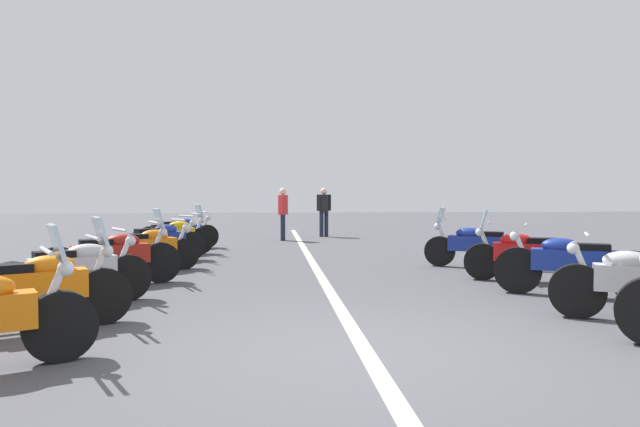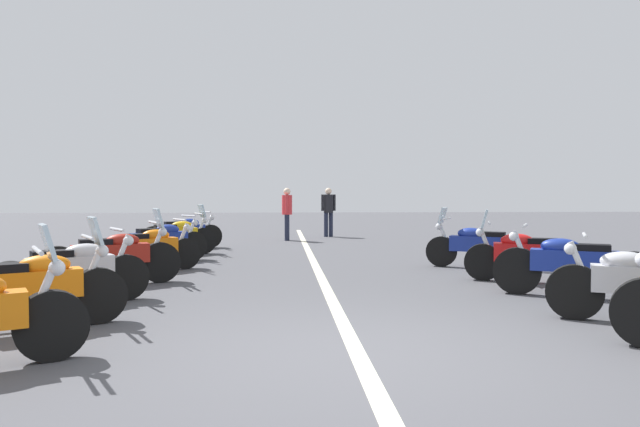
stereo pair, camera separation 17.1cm
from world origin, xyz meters
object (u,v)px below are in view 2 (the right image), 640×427
object	(u,v)px
motorcycle_left_row_5	(160,241)
motorcycle_left_row_7	(183,232)
motorcycle_left_row_3	(113,256)
bystander_2	(287,210)
motorcycle_left_row_1	(29,288)
motorcycle_right_row_4	(478,245)
motorcycle_left_row_6	(176,236)
motorcycle_right_row_2	(572,264)
motorcycle_left_row_2	(72,271)
bystander_0	(328,208)
motorcycle_right_row_3	(526,254)
motorcycle_left_row_4	(147,248)

from	to	relation	value
motorcycle_left_row_5	motorcycle_left_row_7	distance (m)	3.05
motorcycle_left_row_3	bystander_2	distance (m)	9.13
motorcycle_left_row_1	motorcycle_right_row_4	size ratio (longest dim) A/B	0.98
motorcycle_left_row_6	bystander_2	size ratio (longest dim) A/B	1.15
motorcycle_left_row_7	motorcycle_right_row_4	xyz separation A→B (m)	(-4.39, -6.42, 0.00)
motorcycle_left_row_1	motorcycle_right_row_2	world-z (taller)	motorcycle_left_row_1
motorcycle_left_row_2	motorcycle_left_row_5	bearing A→B (deg)	57.41
motorcycle_right_row_2	motorcycle_left_row_6	bearing A→B (deg)	-15.19
motorcycle_left_row_1	bystander_0	xyz separation A→B (m)	(13.14, -4.26, 0.51)
motorcycle_left_row_5	motorcycle_right_row_2	bearing A→B (deg)	-70.66
motorcycle_left_row_2	motorcycle_right_row_3	size ratio (longest dim) A/B	0.91
motorcycle_left_row_1	motorcycle_left_row_3	xyz separation A→B (m)	(2.99, 0.00, 0.01)
motorcycle_left_row_6	motorcycle_left_row_2	bearing A→B (deg)	-116.67
motorcycle_left_row_3	motorcycle_left_row_5	xyz separation A→B (m)	(3.00, -0.11, -0.02)
motorcycle_right_row_2	bystander_2	world-z (taller)	bystander_2
motorcycle_left_row_6	bystander_0	size ratio (longest dim) A/B	1.13
motorcycle_left_row_3	motorcycle_left_row_6	world-z (taller)	motorcycle_left_row_3
motorcycle_left_row_6	motorcycle_right_row_2	size ratio (longest dim) A/B	0.94
motorcycle_left_row_7	motorcycle_left_row_6	bearing A→B (deg)	-112.65
motorcycle_left_row_1	motorcycle_left_row_6	size ratio (longest dim) A/B	1.00
motorcycle_left_row_1	motorcycle_left_row_2	bearing A→B (deg)	63.91
motorcycle_left_row_4	motorcycle_right_row_2	size ratio (longest dim) A/B	0.93
motorcycle_left_row_4	motorcycle_left_row_6	size ratio (longest dim) A/B	0.99
motorcycle_left_row_3	motorcycle_right_row_4	size ratio (longest dim) A/B	1.07
motorcycle_left_row_6	bystander_2	world-z (taller)	bystander_2
motorcycle_left_row_1	bystander_2	bearing A→B (deg)	47.94
motorcycle_left_row_1	motorcycle_left_row_6	distance (m)	7.51
motorcycle_left_row_3	motorcycle_right_row_4	distance (m)	6.71
motorcycle_left_row_4	motorcycle_left_row_6	distance (m)	2.91
motorcycle_left_row_2	motorcycle_left_row_7	distance (m)	7.66
motorcycle_left_row_7	bystander_0	bearing A→B (deg)	18.49
motorcycle_left_row_2	motorcycle_right_row_4	bearing A→B (deg)	-4.02
motorcycle_left_row_3	motorcycle_right_row_4	bearing A→B (deg)	-10.05
motorcycle_left_row_7	motorcycle_right_row_3	xyz separation A→B (m)	(-6.12, -6.62, 0.01)
motorcycle_left_row_3	motorcycle_left_row_4	world-z (taller)	motorcycle_left_row_3
bystander_2	bystander_0	bearing A→B (deg)	-129.47
motorcycle_left_row_7	motorcycle_right_row_2	xyz separation A→B (m)	(-7.53, -6.66, 0.01)
motorcycle_right_row_2	bystander_2	distance (m)	10.88
motorcycle_left_row_2	motorcycle_left_row_6	size ratio (longest dim) A/B	0.96
motorcycle_left_row_3	motorcycle_left_row_5	bearing A→B (deg)	63.43
motorcycle_left_row_3	motorcycle_left_row_7	bearing A→B (deg)	64.89
motorcycle_left_row_7	motorcycle_left_row_1	bearing A→B (deg)	-116.32
motorcycle_left_row_3	motorcycle_right_row_4	xyz separation A→B (m)	(1.66, -6.50, -0.02)
motorcycle_left_row_2	motorcycle_left_row_7	size ratio (longest dim) A/B	0.91
motorcycle_left_row_7	bystander_0	world-z (taller)	bystander_0
motorcycle_left_row_6	motorcycle_left_row_7	xyz separation A→B (m)	(1.54, 0.09, -0.01)
motorcycle_right_row_2	motorcycle_right_row_4	size ratio (longest dim) A/B	1.04
motorcycle_left_row_4	motorcycle_left_row_6	bearing A→B (deg)	59.06
motorcycle_left_row_5	motorcycle_right_row_2	world-z (taller)	motorcycle_right_row_2
motorcycle_right_row_2	motorcycle_left_row_2	bearing A→B (deg)	28.22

